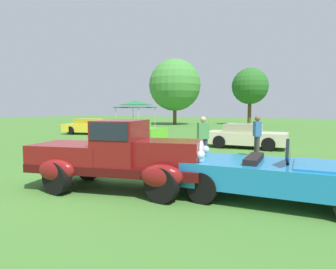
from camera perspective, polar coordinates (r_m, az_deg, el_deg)
ground_plane at (r=7.70m, az=-14.64°, el=-9.98°), size 120.00×120.00×0.00m
feature_pickup_truck at (r=7.21m, az=-9.62°, el=-3.87°), size 4.44×2.71×1.70m
neighbor_convertible at (r=6.66m, az=21.06°, el=-7.38°), size 4.61×2.16×1.40m
show_car_yellow at (r=23.54m, az=-14.99°, el=1.51°), size 4.40×2.77×1.22m
show_car_lime at (r=18.82m, az=-6.45°, el=0.81°), size 3.96×1.98×1.22m
show_car_cream at (r=15.30m, az=14.86°, el=-0.29°), size 4.05×2.04×1.22m
spectator_between_cars at (r=12.40m, az=16.98°, el=-0.09°), size 0.41×0.47×1.69m
spectator_by_row at (r=10.92m, az=6.84°, el=-0.57°), size 0.46×0.45×1.69m
canopy_tent_left_field at (r=27.06m, az=-6.35°, el=5.95°), size 2.85×2.85×2.71m
treeline_far_left at (r=36.61m, az=1.34°, el=9.61°), size 6.38×6.38×8.10m
treeline_mid_left at (r=37.52m, az=15.71°, el=9.04°), size 4.40×4.40×6.95m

